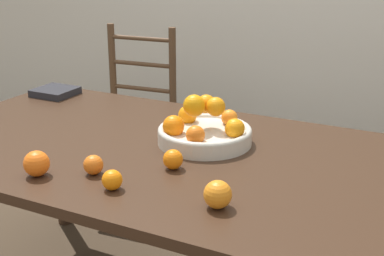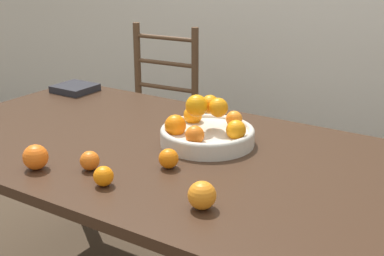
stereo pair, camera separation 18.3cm
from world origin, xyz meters
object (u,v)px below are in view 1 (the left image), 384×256
Objects in this scene: fruit_bowl at (204,130)px; orange_loose_2 at (173,159)px; orange_loose_0 at (218,194)px; orange_loose_1 at (37,164)px; orange_loose_3 at (93,165)px; chair_left at (132,120)px; book_stack at (55,92)px; orange_loose_4 at (112,180)px.

orange_loose_2 is (0.01, -0.25, -0.02)m from fruit_bowl.
orange_loose_0 is (0.25, -0.43, -0.01)m from fruit_bowl.
orange_loose_3 is at bearing 30.61° from orange_loose_1.
orange_loose_2 is at bearing 34.03° from orange_loose_1.
chair_left is 5.52× the size of book_stack.
book_stack is (-1.16, 0.69, -0.02)m from orange_loose_0.
orange_loose_2 is at bearing -87.64° from fruit_bowl.
book_stack is at bearing 149.26° from orange_loose_0.
orange_loose_4 is (-0.32, -0.04, -0.01)m from orange_loose_0.
orange_loose_3 is (-0.44, 0.03, -0.01)m from orange_loose_0.
orange_loose_4 is at bearing 5.16° from orange_loose_1.
orange_loose_2 is at bearing 143.18° from orange_loose_0.
orange_loose_1 is 0.46× the size of book_stack.
orange_loose_3 is at bearing 176.34° from orange_loose_0.
orange_loose_3 is 1.02× the size of orange_loose_4.
orange_loose_2 is at bearing 36.40° from orange_loose_3.
orange_loose_1 is (-0.59, -0.06, 0.00)m from orange_loose_0.
fruit_bowl is 0.50m from orange_loose_0.
orange_loose_2 reaches higher than book_stack.
fruit_bowl reaches higher than orange_loose_4.
orange_loose_4 is at bearing -64.28° from chair_left.
orange_loose_4 is 0.34× the size of book_stack.
orange_loose_0 reaches higher than book_stack.
orange_loose_0 is at bearing 5.88° from orange_loose_1.
orange_loose_3 is at bearing -42.63° from book_stack.
orange_loose_4 is 1.43m from chair_left.
book_stack is (-0.11, -0.48, 0.27)m from chair_left.
orange_loose_0 is 1.22× the size of orange_loose_2.
book_stack is at bearing 164.15° from fruit_bowl.
orange_loose_4 is at bearing -29.17° from orange_loose_3.
chair_left reaches higher than orange_loose_0.
orange_loose_2 is 0.23m from orange_loose_4.
orange_loose_3 is (-0.20, -0.15, -0.00)m from orange_loose_2.
fruit_bowl is 0.34× the size of chair_left.
chair_left is at bearing 129.21° from orange_loose_2.
chair_left is (-0.60, 1.14, -0.29)m from orange_loose_3.
fruit_bowl is 1.13m from chair_left.
fruit_bowl is 4.16× the size of orange_loose_1.
orange_loose_0 is at bearing 6.48° from orange_loose_4.
fruit_bowl reaches higher than orange_loose_2.
orange_loose_0 is 0.97× the size of orange_loose_1.
chair_left is at bearing 131.83° from orange_loose_0.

